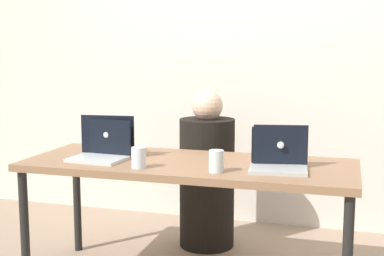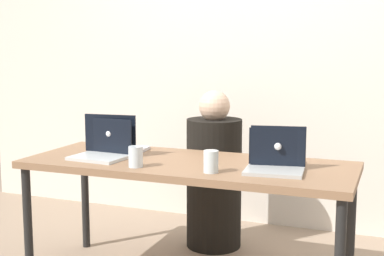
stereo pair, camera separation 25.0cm
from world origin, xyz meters
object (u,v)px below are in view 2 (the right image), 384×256
(laptop_front_right, at_px, (275,163))
(laptop_front_left, at_px, (102,150))
(laptop_back_left, at_px, (116,144))
(water_glass_right, at_px, (211,163))
(laptop_back_right, at_px, (278,157))
(person_at_center, at_px, (214,178))
(water_glass_left, at_px, (136,158))

(laptop_front_right, height_order, laptop_front_left, laptop_front_left)
(laptop_back_left, height_order, water_glass_right, laptop_back_left)
(laptop_front_right, distance_m, laptop_back_right, 0.14)
(laptop_front_left, bearing_deg, person_at_center, 63.76)
(laptop_front_left, relative_size, laptop_back_left, 0.93)
(laptop_back_right, xyz_separation_m, laptop_front_left, (-0.99, -0.15, -0.00))
(water_glass_left, bearing_deg, water_glass_right, 3.02)
(laptop_front_left, relative_size, water_glass_right, 2.81)
(laptop_front_right, distance_m, water_glass_left, 0.73)
(water_glass_right, relative_size, water_glass_left, 1.02)
(water_glass_right, bearing_deg, laptop_back_right, 44.41)
(person_at_center, xyz_separation_m, laptop_back_left, (-0.44, -0.55, 0.30))
(laptop_front_left, bearing_deg, water_glass_left, -22.11)
(person_at_center, relative_size, water_glass_left, 9.61)
(water_glass_right, bearing_deg, laptop_front_left, 169.95)
(laptop_back_right, relative_size, laptop_back_left, 0.95)
(laptop_front_left, distance_m, water_glass_right, 0.72)
(laptop_back_right, height_order, water_glass_left, laptop_back_right)
(laptop_front_left, relative_size, water_glass_left, 2.86)
(laptop_front_right, xyz_separation_m, laptop_front_left, (-1.00, -0.02, 0.00))
(laptop_back_right, xyz_separation_m, water_glass_left, (-0.70, -0.30, -0.00))
(person_at_center, height_order, laptop_back_right, person_at_center)
(laptop_front_right, distance_m, water_glass_right, 0.33)
(person_at_center, relative_size, water_glass_right, 9.44)
(laptop_front_right, bearing_deg, laptop_back_right, 90.20)
(laptop_back_left, relative_size, water_glass_left, 3.08)
(person_at_center, height_order, laptop_front_right, person_at_center)
(laptop_front_left, height_order, water_glass_left, laptop_front_left)
(person_at_center, bearing_deg, laptop_front_right, 112.40)
(laptop_front_left, bearing_deg, laptop_front_right, 5.74)
(laptop_back_left, xyz_separation_m, water_glass_left, (0.30, -0.32, -0.00))
(water_glass_right, height_order, water_glass_left, water_glass_right)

